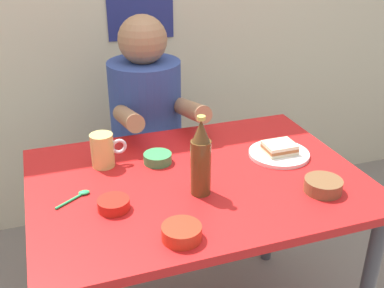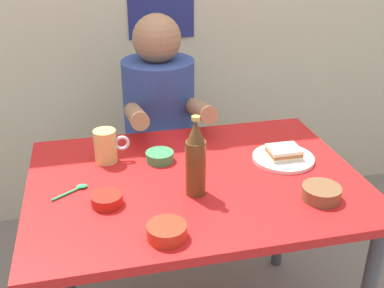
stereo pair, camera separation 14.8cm
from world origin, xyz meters
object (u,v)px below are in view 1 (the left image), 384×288
Objects in this scene: stool at (149,186)px; beer_bottle at (201,159)px; dining_table at (197,200)px; sandwich at (279,148)px; condiment_bowl_brown at (323,185)px; plate_orange at (279,154)px; person_seated at (146,107)px; beer_mug at (103,150)px.

beer_bottle reaches higher than stool.
sandwich is at bearing 8.31° from dining_table.
sandwich is 0.92× the size of condiment_bowl_brown.
beer_bottle is at bearing -157.86° from plate_orange.
beer_mug is (-0.26, -0.44, 0.03)m from person_seated.
dining_table is 10.00× the size of sandwich.
condiment_bowl_brown is (0.63, -0.40, -0.04)m from beer_mug.
plate_orange is at bearing 8.31° from dining_table.
dining_table is at bearing -171.69° from sandwich.
beer_bottle reaches higher than sandwich.
dining_table is 5.00× the size of plate_orange.
beer_mug reaches higher than plate_orange.
person_seated reaches higher than stool.
beer_mug is at bearing 167.83° from sandwich.
person_seated is at bearing 91.83° from dining_table.
stool is at bearing 121.50° from plate_orange.
dining_table is 9.17× the size of condiment_bowl_brown.
plate_orange is 2.00× the size of sandwich.
condiment_bowl_brown is (0.35, -0.22, 0.12)m from dining_table.
sandwich is 0.27m from condiment_bowl_brown.
stool is 0.63× the size of person_seated.
beer_mug is at bearing -120.14° from stool.
plate_orange is at bearing -90.00° from sandwich.
person_seated is 0.67m from plate_orange.
stool is 0.79m from plate_orange.
dining_table is 0.36m from sandwich.
stool is at bearing 90.00° from person_seated.
stool is 0.69m from beer_mug.
beer_bottle is 2.18× the size of condiment_bowl_brown.
person_seated is (-0.02, 0.62, 0.12)m from dining_table.
stool is at bearing 89.80° from beer_bottle.
dining_table is at bearing -88.17° from person_seated.
person_seated reaches higher than beer_bottle.
beer_bottle is (-0.36, -0.15, 0.09)m from sandwich.
person_seated is at bearing 59.22° from beer_mug.
dining_table is 0.63m from person_seated.
dining_table is at bearing -88.21° from stool.
stool is 0.80m from sandwich.
condiment_bowl_brown reaches higher than dining_table.
beer_bottle is (-0.00, -0.73, 0.51)m from stool.
plate_orange is 1.75× the size of beer_mug.
person_seated is 6.00× the size of condiment_bowl_brown.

